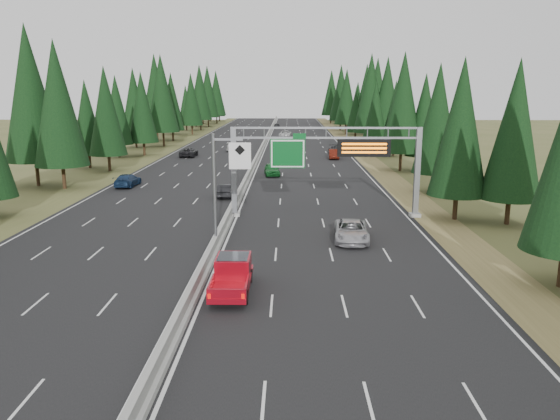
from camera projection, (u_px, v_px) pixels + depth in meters
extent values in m
cube|color=black|center=(259.00, 156.00, 92.13)|extent=(32.00, 260.00, 0.08)
cube|color=olive|center=(364.00, 157.00, 91.84)|extent=(3.60, 260.00, 0.06)
cube|color=#4A5126|center=(154.00, 156.00, 92.43)|extent=(3.60, 260.00, 0.06)
cube|color=gray|center=(259.00, 155.00, 92.09)|extent=(0.70, 260.00, 0.30)
cube|color=gray|center=(259.00, 153.00, 92.01)|extent=(0.30, 260.00, 0.60)
cube|color=slate|center=(234.00, 172.00, 47.33)|extent=(0.45, 0.45, 7.80)
cube|color=gray|center=(235.00, 214.00, 48.14)|extent=(0.90, 0.90, 0.30)
cube|color=slate|center=(417.00, 173.00, 47.07)|extent=(0.45, 0.45, 7.80)
cube|color=gray|center=(415.00, 215.00, 47.87)|extent=(0.90, 0.90, 0.30)
cube|color=slate|center=(326.00, 128.00, 46.38)|extent=(15.85, 0.35, 0.16)
cube|color=slate|center=(326.00, 138.00, 46.56)|extent=(15.85, 0.35, 0.16)
cube|color=#054C19|center=(288.00, 154.00, 46.66)|extent=(3.00, 0.10, 2.50)
cube|color=silver|center=(288.00, 154.00, 46.60)|extent=(2.85, 0.02, 2.35)
cube|color=#054C19|center=(299.00, 136.00, 46.32)|extent=(1.10, 0.10, 0.45)
cube|color=black|center=(364.00, 148.00, 46.40)|extent=(4.50, 0.40, 1.50)
cube|color=orange|center=(364.00, 144.00, 46.11)|extent=(3.80, 0.02, 0.18)
cube|color=orange|center=(364.00, 148.00, 46.18)|extent=(3.80, 0.02, 0.18)
cube|color=orange|center=(364.00, 152.00, 46.26)|extent=(3.80, 0.02, 0.18)
cylinder|color=slate|center=(215.00, 192.00, 37.55)|extent=(0.20, 0.20, 8.00)
cube|color=gray|center=(216.00, 246.00, 38.38)|extent=(0.50, 0.50, 0.20)
cube|color=slate|center=(228.00, 139.00, 36.76)|extent=(2.00, 0.15, 0.15)
cube|color=silver|center=(240.00, 156.00, 36.87)|extent=(1.50, 0.06, 1.80)
cylinder|color=black|center=(455.00, 207.00, 46.78)|extent=(0.40, 0.40, 2.19)
cone|color=black|center=(461.00, 127.00, 45.31)|extent=(4.93, 4.93, 11.50)
cylinder|color=black|center=(508.00, 211.00, 45.28)|extent=(0.40, 0.40, 2.16)
cone|color=black|center=(515.00, 130.00, 43.84)|extent=(4.86, 4.86, 11.34)
cylinder|color=black|center=(434.00, 183.00, 59.23)|extent=(0.40, 0.40, 2.21)
cone|color=black|center=(438.00, 118.00, 57.75)|extent=(4.98, 4.98, 11.61)
cylinder|color=black|center=(456.00, 182.00, 61.07)|extent=(0.40, 0.40, 1.77)
cone|color=black|center=(459.00, 132.00, 59.89)|extent=(3.99, 3.99, 9.31)
cylinder|color=black|center=(400.00, 161.00, 75.74)|extent=(0.40, 0.40, 2.58)
cone|color=black|center=(403.00, 102.00, 74.02)|extent=(5.80, 5.80, 13.54)
cylinder|color=black|center=(422.00, 163.00, 75.32)|extent=(0.40, 0.40, 2.13)
cone|color=black|center=(424.00, 115.00, 73.90)|extent=(4.78, 4.78, 11.16)
cylinder|color=black|center=(374.00, 150.00, 93.10)|extent=(0.40, 0.40, 2.00)
cone|color=black|center=(375.00, 113.00, 91.76)|extent=(4.51, 4.51, 10.52)
cylinder|color=black|center=(394.00, 150.00, 93.35)|extent=(0.40, 0.40, 2.03)
cone|color=black|center=(395.00, 112.00, 91.99)|extent=(4.56, 4.56, 10.65)
cylinder|color=black|center=(369.00, 140.00, 107.44)|extent=(0.40, 0.40, 2.88)
cone|color=black|center=(371.00, 93.00, 105.51)|extent=(6.48, 6.48, 15.12)
cylinder|color=black|center=(385.00, 140.00, 106.58)|extent=(0.40, 0.40, 2.77)
cone|color=black|center=(387.00, 95.00, 104.72)|extent=(6.23, 6.23, 14.54)
cylinder|color=black|center=(355.00, 136.00, 121.98)|extent=(0.40, 0.40, 1.89)
cone|color=black|center=(356.00, 109.00, 120.71)|extent=(4.24, 4.24, 9.90)
cylinder|color=black|center=(375.00, 134.00, 121.05)|extent=(0.40, 0.40, 2.88)
cone|color=black|center=(377.00, 93.00, 119.13)|extent=(6.47, 6.47, 15.11)
cylinder|color=black|center=(346.00, 129.00, 138.70)|extent=(0.40, 0.40, 2.61)
cone|color=black|center=(346.00, 97.00, 136.96)|extent=(5.87, 5.87, 13.70)
cylinder|color=black|center=(365.00, 129.00, 138.72)|extent=(0.40, 0.40, 2.80)
cone|color=black|center=(366.00, 94.00, 136.85)|extent=(6.31, 6.31, 14.72)
cylinder|color=black|center=(340.00, 125.00, 152.51)|extent=(0.40, 0.40, 2.83)
cone|color=black|center=(341.00, 93.00, 150.62)|extent=(6.38, 6.38, 14.88)
cylinder|color=black|center=(357.00, 127.00, 151.04)|extent=(0.40, 0.40, 2.14)
cone|color=black|center=(358.00, 102.00, 149.60)|extent=(4.82, 4.82, 11.26)
cylinder|color=black|center=(340.00, 122.00, 165.97)|extent=(0.40, 0.40, 2.97)
cone|color=black|center=(341.00, 91.00, 163.98)|extent=(6.69, 6.69, 15.62)
cylinder|color=black|center=(347.00, 123.00, 168.24)|extent=(0.40, 0.40, 2.06)
cone|color=black|center=(348.00, 102.00, 166.87)|extent=(4.63, 4.63, 10.81)
cylinder|color=black|center=(331.00, 119.00, 184.30)|extent=(0.40, 0.40, 2.84)
cone|color=black|center=(331.00, 93.00, 182.40)|extent=(6.38, 6.38, 14.89)
cylinder|color=black|center=(344.00, 121.00, 182.55)|extent=(0.40, 0.40, 2.01)
cone|color=black|center=(344.00, 102.00, 181.20)|extent=(4.53, 4.53, 10.58)
cylinder|color=black|center=(331.00, 117.00, 199.93)|extent=(0.40, 0.40, 2.87)
cone|color=black|center=(332.00, 92.00, 198.01)|extent=(6.45, 6.45, 15.04)
cylinder|color=black|center=(340.00, 118.00, 197.44)|extent=(0.40, 0.40, 2.51)
cone|color=black|center=(340.00, 96.00, 195.76)|extent=(5.66, 5.66, 13.20)
cylinder|color=black|center=(64.00, 177.00, 61.74)|extent=(0.40, 0.40, 2.63)
cone|color=black|center=(58.00, 103.00, 59.98)|extent=(5.92, 5.92, 13.82)
cylinder|color=black|center=(38.00, 173.00, 63.60)|extent=(0.40, 0.40, 2.93)
cone|color=black|center=(30.00, 93.00, 61.64)|extent=(6.60, 6.60, 15.40)
cylinder|color=black|center=(109.00, 163.00, 75.13)|extent=(0.40, 0.40, 2.28)
cone|color=black|center=(106.00, 111.00, 73.61)|extent=(5.12, 5.12, 11.95)
cylinder|color=black|center=(90.00, 161.00, 78.47)|extent=(0.40, 0.40, 2.00)
cone|color=black|center=(86.00, 117.00, 77.13)|extent=(4.50, 4.50, 10.49)
cylinder|color=black|center=(144.00, 149.00, 93.65)|extent=(0.40, 0.40, 2.26)
cone|color=black|center=(142.00, 107.00, 92.14)|extent=(5.09, 5.09, 11.88)
cylinder|color=black|center=(119.00, 151.00, 91.18)|extent=(0.40, 0.40, 2.16)
cone|color=black|center=(116.00, 110.00, 89.73)|extent=(4.86, 4.86, 11.33)
cylinder|color=black|center=(164.00, 139.00, 109.27)|extent=(0.40, 0.40, 2.87)
cone|color=black|center=(162.00, 93.00, 107.35)|extent=(6.46, 6.46, 15.08)
cylinder|color=black|center=(136.00, 141.00, 107.03)|extent=(0.40, 0.40, 2.45)
cone|color=black|center=(134.00, 101.00, 105.40)|extent=(5.50, 5.50, 12.84)
cylinder|color=black|center=(173.00, 135.00, 121.36)|extent=(0.40, 0.40, 2.34)
cone|color=black|center=(172.00, 102.00, 119.80)|extent=(5.26, 5.26, 12.28)
cylinder|color=black|center=(157.00, 133.00, 123.16)|extent=(0.40, 0.40, 3.03)
cone|color=black|center=(155.00, 90.00, 121.13)|extent=(6.82, 6.82, 15.92)
cylinder|color=black|center=(192.00, 130.00, 137.02)|extent=(0.40, 0.40, 2.44)
cone|color=black|center=(191.00, 99.00, 135.39)|extent=(5.49, 5.49, 12.82)
cylinder|color=black|center=(173.00, 129.00, 139.67)|extent=(0.40, 0.40, 2.48)
cone|color=black|center=(171.00, 98.00, 138.01)|extent=(5.59, 5.59, 13.03)
cylinder|color=black|center=(201.00, 125.00, 154.40)|extent=(0.40, 0.40, 2.91)
cone|color=black|center=(200.00, 92.00, 152.45)|extent=(6.54, 6.54, 15.26)
cylinder|color=black|center=(187.00, 127.00, 152.79)|extent=(0.40, 0.40, 1.99)
cone|color=black|center=(186.00, 104.00, 151.46)|extent=(4.49, 4.49, 10.47)
cylinder|color=black|center=(208.00, 122.00, 168.50)|extent=(0.40, 0.40, 2.95)
cone|color=black|center=(208.00, 91.00, 166.53)|extent=(6.64, 6.64, 15.50)
cylinder|color=black|center=(196.00, 123.00, 169.87)|extent=(0.40, 0.40, 1.93)
cone|color=black|center=(196.00, 104.00, 168.58)|extent=(4.35, 4.35, 10.14)
cylinder|color=black|center=(217.00, 119.00, 185.07)|extent=(0.40, 0.40, 2.82)
cone|color=black|center=(216.00, 93.00, 183.19)|extent=(6.34, 6.34, 14.80)
cylinder|color=black|center=(203.00, 120.00, 183.26)|extent=(0.40, 0.40, 2.49)
cone|color=black|center=(202.00, 97.00, 181.60)|extent=(5.59, 5.59, 13.05)
cylinder|color=black|center=(219.00, 119.00, 198.86)|extent=(0.40, 0.40, 1.88)
cone|color=black|center=(219.00, 102.00, 197.60)|extent=(4.23, 4.23, 9.87)
cylinder|color=black|center=(210.00, 118.00, 198.72)|extent=(0.40, 0.40, 2.60)
cone|color=black|center=(209.00, 95.00, 196.98)|extent=(5.85, 5.85, 13.66)
imported|color=#A0A0A4|center=(351.00, 231.00, 40.04)|extent=(2.82, 5.48, 1.48)
cylinder|color=black|center=(212.00, 297.00, 28.19)|extent=(0.30, 0.79, 0.79)
cylinder|color=black|center=(245.00, 297.00, 28.16)|extent=(0.30, 0.79, 0.79)
cylinder|color=black|center=(220.00, 276.00, 31.38)|extent=(0.30, 0.79, 0.79)
cylinder|color=black|center=(249.00, 276.00, 31.35)|extent=(0.30, 0.79, 0.79)
cube|color=maroon|center=(232.00, 283.00, 29.79)|extent=(1.98, 5.55, 0.30)
cube|color=maroon|center=(233.00, 266.00, 30.51)|extent=(1.88, 2.18, 1.09)
cube|color=black|center=(233.00, 260.00, 30.45)|extent=(1.68, 1.88, 0.55)
cube|color=maroon|center=(211.00, 286.00, 28.28)|extent=(0.10, 2.38, 0.59)
cube|color=maroon|center=(247.00, 286.00, 28.24)|extent=(0.10, 2.38, 0.59)
cube|color=maroon|center=(226.00, 295.00, 27.10)|extent=(1.98, 0.10, 0.59)
imported|color=#166024|center=(272.00, 169.00, 71.17)|extent=(2.35, 4.88, 1.61)
imported|color=#4E140B|center=(334.00, 154.00, 88.54)|extent=(1.82, 4.69, 1.52)
imported|color=black|center=(335.00, 150.00, 95.75)|extent=(1.99, 4.84, 1.40)
imported|color=silver|center=(285.00, 134.00, 129.24)|extent=(3.09, 5.88, 1.58)
imported|color=black|center=(277.00, 126.00, 159.40)|extent=(2.20, 4.71, 1.56)
imported|color=black|center=(225.00, 190.00, 56.68)|extent=(1.69, 4.15, 1.34)
imported|color=#162C4E|center=(128.00, 180.00, 62.83)|extent=(2.19, 5.08, 1.46)
imported|color=#B8B8B8|center=(231.00, 147.00, 99.71)|extent=(1.94, 4.21, 1.40)
imported|color=black|center=(189.00, 152.00, 91.32)|extent=(2.56, 5.38, 1.48)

